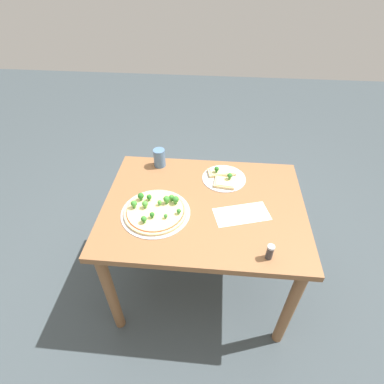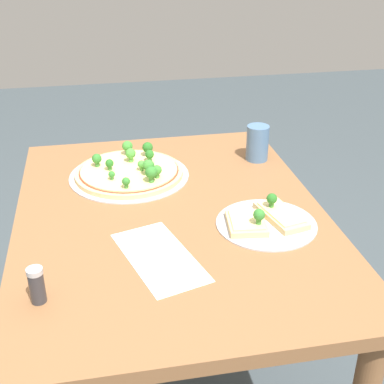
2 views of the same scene
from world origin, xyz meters
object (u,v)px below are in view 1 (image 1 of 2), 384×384
(pizza_tray_slice, at_px, (223,177))
(drinking_cup, at_px, (159,158))
(condiment_shaker, at_px, (270,252))
(dining_table, at_px, (203,218))
(pizza_tray_whole, at_px, (156,210))

(pizza_tray_slice, relative_size, drinking_cup, 2.27)
(drinking_cup, height_order, condiment_shaker, drinking_cup)
(pizza_tray_slice, bearing_deg, drinking_cup, -13.91)
(condiment_shaker, bearing_deg, drinking_cup, -46.96)
(dining_table, distance_m, drinking_cup, 0.48)
(dining_table, xyz_separation_m, pizza_tray_whole, (0.25, 0.09, 0.12))
(pizza_tray_slice, height_order, drinking_cup, drinking_cup)
(dining_table, bearing_deg, drinking_cup, -47.88)
(pizza_tray_whole, height_order, condiment_shaker, condiment_shaker)
(dining_table, distance_m, condiment_shaker, 0.48)
(dining_table, distance_m, pizza_tray_slice, 0.28)
(pizza_tray_whole, relative_size, pizza_tray_slice, 1.40)
(pizza_tray_whole, height_order, pizza_tray_slice, pizza_tray_whole)
(drinking_cup, bearing_deg, pizza_tray_slice, 166.09)
(pizza_tray_slice, distance_m, drinking_cup, 0.42)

